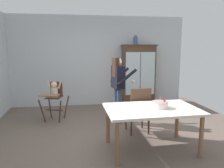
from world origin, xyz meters
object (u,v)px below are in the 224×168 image
(adult_person, at_px, (118,82))
(dining_table, at_px, (152,113))
(china_cabinet, at_px, (138,75))
(ceramic_vase, at_px, (135,40))
(dining_chair_far_side, at_px, (139,107))
(birthday_cake, at_px, (160,105))
(high_chair_with_toddler, at_px, (54,94))

(adult_person, distance_m, dining_table, 1.58)
(china_cabinet, distance_m, ceramic_vase, 1.04)
(dining_chair_far_side, bearing_deg, ceramic_vase, -106.80)
(adult_person, relative_size, birthday_cake, 5.47)
(ceramic_vase, height_order, dining_table, ceramic_vase)
(ceramic_vase, relative_size, high_chair_with_toddler, 0.28)
(high_chair_with_toddler, bearing_deg, birthday_cake, -27.13)
(dining_table, xyz_separation_m, birthday_cake, (0.14, -0.00, 0.14))
(dining_table, xyz_separation_m, dining_chair_far_side, (-0.01, 0.72, -0.10))
(china_cabinet, relative_size, high_chair_with_toddler, 1.95)
(high_chair_with_toddler, bearing_deg, ceramic_vase, 43.02)
(ceramic_vase, bearing_deg, birthday_cake, -96.91)
(high_chair_with_toddler, relative_size, adult_person, 0.62)
(birthday_cake, height_order, dining_chair_far_side, dining_chair_far_side)
(adult_person, xyz_separation_m, birthday_cake, (0.44, -1.52, -0.17))
(birthday_cake, bearing_deg, china_cabinet, 81.08)
(birthday_cake, bearing_deg, high_chair_with_toddler, 135.75)
(china_cabinet, bearing_deg, birthday_cake, -98.92)
(dining_table, relative_size, birthday_cake, 5.64)
(ceramic_vase, distance_m, dining_table, 3.32)
(high_chair_with_toddler, distance_m, dining_chair_far_side, 2.13)
(dining_table, bearing_deg, adult_person, 101.07)
(adult_person, bearing_deg, birthday_cake, -177.69)
(china_cabinet, xyz_separation_m, high_chair_with_toddler, (-2.41, -1.11, -0.28))
(china_cabinet, xyz_separation_m, ceramic_vase, (-0.11, 0.00, 1.04))
(birthday_cake, distance_m, dining_chair_far_side, 0.78)
(ceramic_vase, xyz_separation_m, dining_chair_far_side, (-0.52, -2.28, -1.41))
(dining_table, height_order, dining_chair_far_side, dining_chair_far_side)
(dining_table, bearing_deg, birthday_cake, -0.08)
(ceramic_vase, bearing_deg, china_cabinet, -1.97)
(china_cabinet, bearing_deg, ceramic_vase, 178.03)
(high_chair_with_toddler, relative_size, dining_table, 0.60)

